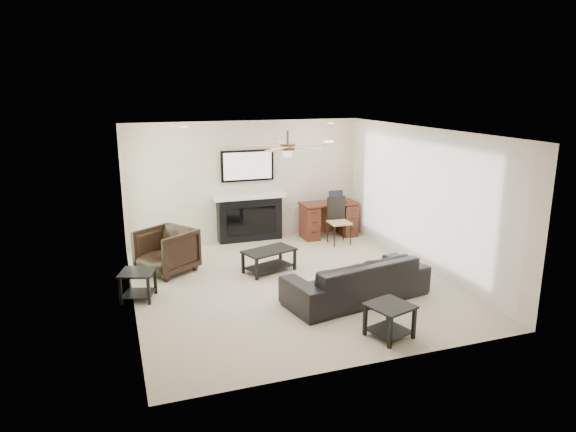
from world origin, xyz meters
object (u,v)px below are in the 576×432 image
sofa (356,279)px  coffee_table (269,261)px  fireplace_unit (249,196)px  armchair (166,251)px  desk (329,220)px

sofa → coffee_table: size_ratio=2.50×
coffee_table → fireplace_unit: size_ratio=0.47×
coffee_table → armchair: bearing=143.3°
sofa → desk: bearing=-117.2°
armchair → coffee_table: 1.80m
coffee_table → desk: 2.50m
armchair → coffee_table: (1.70, -0.55, -0.19)m
sofa → coffee_table: 1.84m
armchair → fireplace_unit: 2.42m
armchair → desk: bearing=72.7°
coffee_table → desk: (1.87, 1.66, 0.18)m
sofa → armchair: armchair is taller
sofa → fireplace_unit: size_ratio=1.18×
sofa → desk: 3.40m
coffee_table → desk: size_ratio=0.74×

